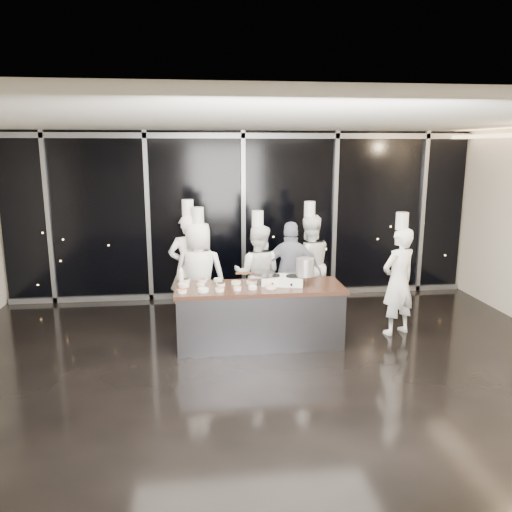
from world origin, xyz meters
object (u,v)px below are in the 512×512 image
at_px(guest, 291,273).
at_px(demo_counter, 259,315).
at_px(stock_pot, 305,267).
at_px(stove, 283,280).
at_px(chef_left, 199,274).
at_px(chef_side, 398,280).
at_px(chef_right, 308,265).
at_px(frying_pan, 263,273).
at_px(chef_far_left, 189,268).
at_px(chef_center, 258,274).

bearing_deg(guest, demo_counter, 65.35).
bearing_deg(guest, stock_pot, 103.08).
relative_size(stove, chef_left, 0.34).
height_order(stock_pot, chef_side, chef_side).
relative_size(stock_pot, chef_right, 0.13).
height_order(chef_right, chef_side, chef_right).
xyz_separation_m(frying_pan, guest, (0.58, 0.78, -0.21)).
height_order(chef_far_left, chef_left, chef_far_left).
distance_m(demo_counter, guest, 1.17).
relative_size(chef_far_left, chef_side, 1.07).
bearing_deg(chef_left, demo_counter, 143.74).
height_order(stove, chef_right, chef_right).
xyz_separation_m(chef_far_left, chef_left, (0.16, -0.17, -0.06)).
distance_m(frying_pan, chef_center, 0.88).
distance_m(chef_far_left, chef_side, 3.35).
relative_size(frying_pan, chef_center, 0.32).
height_order(chef_left, chef_side, chef_left).
height_order(stock_pot, guest, guest).
distance_m(stove, chef_left, 1.49).
bearing_deg(frying_pan, chef_center, 102.25).
relative_size(stock_pot, chef_side, 0.14).
bearing_deg(frying_pan, demo_counter, -106.58).
relative_size(demo_counter, stock_pot, 9.36).
relative_size(demo_counter, chef_left, 1.25).
xyz_separation_m(frying_pan, chef_side, (2.14, 0.08, -0.20)).
distance_m(chef_far_left, chef_left, 0.24).
height_order(demo_counter, frying_pan, frying_pan).
relative_size(demo_counter, chef_right, 1.23).
relative_size(frying_pan, chef_side, 0.31).
distance_m(guest, chef_side, 1.71).
relative_size(chef_far_left, guest, 1.21).
distance_m(stove, chef_side, 1.85).
distance_m(frying_pan, chef_side, 2.15).
height_order(chef_far_left, chef_center, chef_far_left).
xyz_separation_m(stock_pot, chef_right, (0.35, 1.32, -0.28)).
bearing_deg(chef_center, frying_pan, 102.65).
relative_size(frying_pan, chef_right, 0.30).
xyz_separation_m(demo_counter, chef_center, (0.09, 0.96, 0.39)).
distance_m(demo_counter, chef_side, 2.25).
bearing_deg(chef_right, stove, 51.06).
height_order(demo_counter, chef_side, chef_side).
xyz_separation_m(stove, chef_far_left, (-1.39, 1.02, -0.03)).
height_order(frying_pan, guest, guest).
height_order(chef_center, guest, chef_center).
distance_m(chef_left, chef_center, 0.96).
bearing_deg(chef_center, chef_far_left, 8.86).
bearing_deg(chef_left, stock_pot, 158.72).
xyz_separation_m(chef_far_left, chef_side, (3.23, -0.88, -0.07)).
height_order(stove, chef_side, chef_side).
bearing_deg(chef_left, chef_far_left, -36.99).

